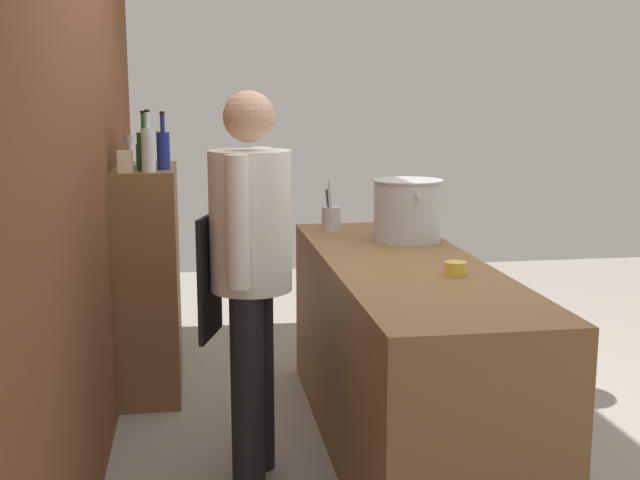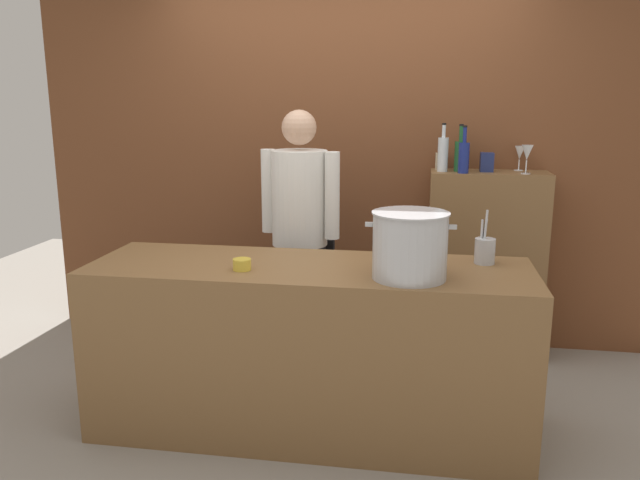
# 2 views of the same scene
# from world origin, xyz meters

# --- Properties ---
(ground_plane) EXTENTS (8.00, 8.00, 0.00)m
(ground_plane) POSITION_xyz_m (0.00, 0.00, 0.00)
(ground_plane) COLOR gray
(brick_back_panel) EXTENTS (4.40, 0.10, 3.00)m
(brick_back_panel) POSITION_xyz_m (0.00, 1.40, 1.50)
(brick_back_panel) COLOR brown
(brick_back_panel) RESTS_ON ground_plane
(prep_counter) EXTENTS (2.25, 0.70, 0.90)m
(prep_counter) POSITION_xyz_m (0.00, 0.00, 0.45)
(prep_counter) COLOR brown
(prep_counter) RESTS_ON ground_plane
(bar_cabinet) EXTENTS (0.76, 0.32, 1.26)m
(bar_cabinet) POSITION_xyz_m (0.99, 1.19, 0.63)
(bar_cabinet) COLOR brown
(bar_cabinet) RESTS_ON ground_plane
(chef) EXTENTS (0.51, 0.40, 1.66)m
(chef) POSITION_xyz_m (-0.18, 0.71, 0.96)
(chef) COLOR black
(chef) RESTS_ON ground_plane
(stockpot_large) EXTENTS (0.42, 0.36, 0.32)m
(stockpot_large) POSITION_xyz_m (0.51, -0.15, 1.06)
(stockpot_large) COLOR #B7BABF
(stockpot_large) RESTS_ON prep_counter
(utensil_crock) EXTENTS (0.10, 0.10, 0.28)m
(utensil_crock) POSITION_xyz_m (0.88, 0.18, 0.97)
(utensil_crock) COLOR #B7BABF
(utensil_crock) RESTS_ON prep_counter
(butter_jar) EXTENTS (0.09, 0.09, 0.06)m
(butter_jar) POSITION_xyz_m (-0.31, -0.14, 0.93)
(butter_jar) COLOR yellow
(butter_jar) RESTS_ON prep_counter
(wine_bottle_cobalt) EXTENTS (0.07, 0.07, 0.30)m
(wine_bottle_cobalt) POSITION_xyz_m (0.81, 1.08, 1.36)
(wine_bottle_cobalt) COLOR navy
(wine_bottle_cobalt) RESTS_ON bar_cabinet
(wine_bottle_clear) EXTENTS (0.07, 0.07, 0.31)m
(wine_bottle_clear) POSITION_xyz_m (0.68, 1.15, 1.38)
(wine_bottle_clear) COLOR silver
(wine_bottle_clear) RESTS_ON bar_cabinet
(wine_bottle_green) EXTENTS (0.08, 0.08, 0.31)m
(wine_bottle_green) POSITION_xyz_m (0.79, 1.18, 1.37)
(wine_bottle_green) COLOR #1E592D
(wine_bottle_green) RESTS_ON bar_cabinet
(wine_glass_short) EXTENTS (0.07, 0.07, 0.16)m
(wine_glass_short) POSITION_xyz_m (1.18, 1.28, 1.37)
(wine_glass_short) COLOR silver
(wine_glass_short) RESTS_ON bar_cabinet
(wine_glass_tall) EXTENTS (0.07, 0.07, 0.18)m
(wine_glass_tall) POSITION_xyz_m (1.20, 1.10, 1.39)
(wine_glass_tall) COLOR silver
(wine_glass_tall) RESTS_ON bar_cabinet
(spice_tin_navy) EXTENTS (0.08, 0.08, 0.12)m
(spice_tin_navy) POSITION_xyz_m (0.96, 1.19, 1.32)
(spice_tin_navy) COLOR navy
(spice_tin_navy) RESTS_ON bar_cabinet
(spice_tin_cream) EXTENTS (0.07, 0.07, 0.11)m
(spice_tin_cream) POSITION_xyz_m (0.67, 1.27, 1.31)
(spice_tin_cream) COLOR beige
(spice_tin_cream) RESTS_ON bar_cabinet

